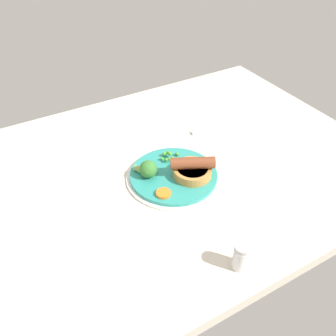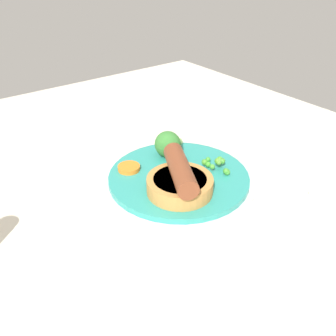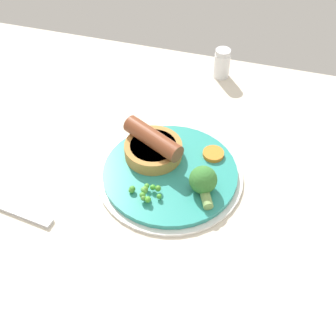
{
  "view_description": "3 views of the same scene",
  "coord_description": "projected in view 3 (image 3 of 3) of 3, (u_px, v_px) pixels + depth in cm",
  "views": [
    {
      "loc": [
        -37.91,
        -65.18,
        63.49
      ],
      "look_at": [
        -2.63,
        -3.95,
        6.1
      ],
      "focal_mm": 40.0,
      "sensor_mm": 36.0,
      "label": 1
    },
    {
      "loc": [
        36.11,
        -35.43,
        35.14
      ],
      "look_at": [
        -1.7,
        -6.6,
        6.19
      ],
      "focal_mm": 40.0,
      "sensor_mm": 36.0,
      "label": 2
    },
    {
      "loc": [
        -14.86,
        43.83,
        59.49
      ],
      "look_at": [
        -1.35,
        -3.79,
        6.03
      ],
      "focal_mm": 50.0,
      "sensor_mm": 36.0,
      "label": 3
    }
  ],
  "objects": [
    {
      "name": "dining_table",
      "position": [
        153.0,
        203.0,
        0.74
      ],
      "size": [
        110.0,
        80.0,
        3.0
      ],
      "primitive_type": "cube",
      "color": "beige",
      "rests_on": "ground"
    },
    {
      "name": "dinner_plate",
      "position": [
        170.0,
        175.0,
        0.75
      ],
      "size": [
        23.49,
        23.49,
        1.4
      ],
      "color": "silver",
      "rests_on": "dining_table"
    },
    {
      "name": "sausage_pudding",
      "position": [
        153.0,
        146.0,
        0.76
      ],
      "size": [
        10.81,
        9.46,
        5.18
      ],
      "rotation": [
        0.0,
        0.0,
        5.81
      ],
      "color": "#BC8442",
      "rests_on": "dinner_plate"
    },
    {
      "name": "pea_pile",
      "position": [
        145.0,
        192.0,
        0.7
      ],
      "size": [
        5.32,
        3.71,
        1.9
      ],
      "color": "green",
      "rests_on": "dinner_plate"
    },
    {
      "name": "broccoli_floret_near",
      "position": [
        203.0,
        181.0,
        0.7
      ],
      "size": [
        4.62,
        6.35,
        4.33
      ],
      "rotation": [
        0.0,
        0.0,
        5.14
      ],
      "color": "#387A33",
      "rests_on": "dinner_plate"
    },
    {
      "name": "carrot_slice_0",
      "position": [
        213.0,
        154.0,
        0.77
      ],
      "size": [
        4.22,
        4.22,
        0.72
      ],
      "primitive_type": "cylinder",
      "rotation": [
        0.0,
        0.0,
        4.47
      ],
      "color": "orange",
      "rests_on": "dinner_plate"
    },
    {
      "name": "fork",
      "position": [
        1.0,
        205.0,
        0.71
      ],
      "size": [
        18.05,
        4.01,
        0.6
      ],
      "primitive_type": "cube",
      "rotation": [
        0.0,
        0.0,
        -0.13
      ],
      "color": "silver",
      "rests_on": "dining_table"
    },
    {
      "name": "salt_shaker",
      "position": [
        222.0,
        63.0,
        0.92
      ],
      "size": [
        3.14,
        3.14,
        6.03
      ],
      "color": "silver",
      "rests_on": "dining_table"
    }
  ]
}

